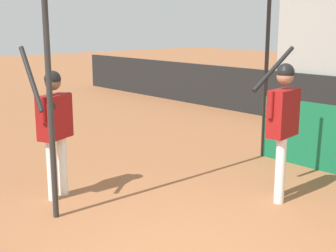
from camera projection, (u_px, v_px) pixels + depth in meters
The scene contains 2 objects.
player_batter at pixel (283, 118), 6.07m from camera, with size 0.56×0.96×2.01m.
player_waiting at pixel (54, 122), 6.15m from camera, with size 0.61×0.70×2.04m.
Camera 1 is at (3.08, -2.83, 2.32)m, focal length 50.00 mm.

